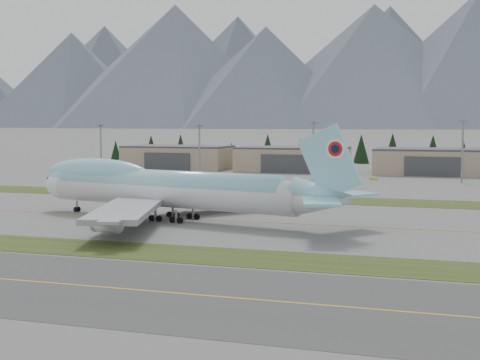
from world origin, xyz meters
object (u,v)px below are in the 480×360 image
(boeing_747_freighter, at_px, (167,188))
(hangar_left, at_px, (178,157))
(hangar_center, at_px, (293,159))
(hangar_right, at_px, (433,161))
(service_vehicle_b, at_px, (374,180))
(service_vehicle_a, at_px, (238,176))

(boeing_747_freighter, relative_size, hangar_left, 1.73)
(hangar_center, xyz_separation_m, hangar_right, (60.00, 0.00, 0.00))
(hangar_center, height_order, service_vehicle_b, hangar_center)
(hangar_left, bearing_deg, hangar_right, 0.00)
(hangar_right, xyz_separation_m, service_vehicle_a, (-75.61, -31.32, -5.39))
(boeing_747_freighter, xyz_separation_m, hangar_center, (-5.43, 152.53, -1.79))
(hangar_center, relative_size, hangar_right, 1.00)
(hangar_left, relative_size, service_vehicle_b, 14.60)
(service_vehicle_a, relative_size, service_vehicle_b, 0.94)
(hangar_left, bearing_deg, service_vehicle_a, -38.49)
(hangar_right, relative_size, service_vehicle_b, 14.60)
(hangar_right, height_order, service_vehicle_b, hangar_right)
(hangar_right, distance_m, service_vehicle_b, 40.64)
(hangar_center, bearing_deg, service_vehicle_a, -116.49)
(hangar_left, height_order, service_vehicle_b, hangar_left)
(boeing_747_freighter, xyz_separation_m, hangar_right, (54.57, 152.53, -1.79))
(hangar_left, xyz_separation_m, service_vehicle_b, (93.97, -34.36, -5.39))
(hangar_center, bearing_deg, boeing_747_freighter, -87.96)
(service_vehicle_a, bearing_deg, service_vehicle_b, -28.04)
(boeing_747_freighter, distance_m, hangar_right, 162.01)
(hangar_left, distance_m, hangar_center, 55.00)
(boeing_747_freighter, bearing_deg, hangar_left, 123.85)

